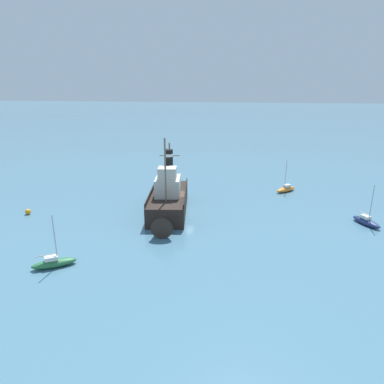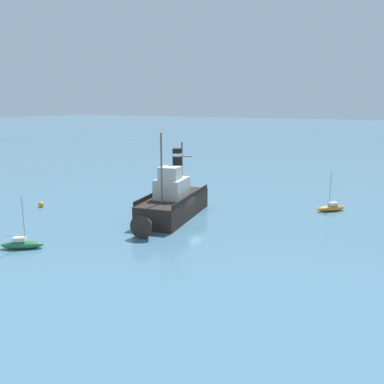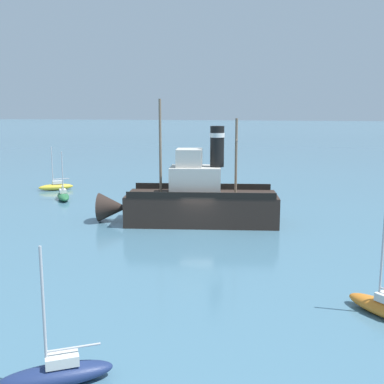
{
  "view_description": "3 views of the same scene",
  "coord_description": "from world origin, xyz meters",
  "views": [
    {
      "loc": [
        -7.76,
        40.33,
        15.43
      ],
      "look_at": [
        -1.03,
        -0.13,
        2.66
      ],
      "focal_mm": 32.0,
      "sensor_mm": 36.0,
      "label": 1
    },
    {
      "loc": [
        -21.18,
        39.18,
        12.94
      ],
      "look_at": [
        -0.46,
        0.16,
        3.2
      ],
      "focal_mm": 38.0,
      "sensor_mm": 36.0,
      "label": 2
    },
    {
      "loc": [
        -35.34,
        -6.72,
        9.28
      ],
      "look_at": [
        0.24,
        0.56,
        2.83
      ],
      "focal_mm": 45.0,
      "sensor_mm": 36.0,
      "label": 3
    }
  ],
  "objects": [
    {
      "name": "sailboat_orange",
      "position": [
        -13.7,
        -11.12,
        0.43
      ],
      "size": [
        3.5,
        3.43,
        4.9
      ],
      "color": "orange",
      "rests_on": "ground"
    },
    {
      "name": "sailboat_navy",
      "position": [
        -21.66,
        0.73,
        0.43
      ],
      "size": [
        2.86,
        3.84,
        4.9
      ],
      "color": "navy",
      "rests_on": "ground"
    },
    {
      "name": "sailboat_green",
      "position": [
        8.79,
        15.6,
        0.43
      ],
      "size": [
        3.8,
        2.96,
        4.9
      ],
      "color": "#286B3D",
      "rests_on": "ground"
    },
    {
      "name": "mooring_buoy",
      "position": [
        19.13,
        4.11,
        0.35
      ],
      "size": [
        0.69,
        0.69,
        0.69
      ],
      "primitive_type": "sphere",
      "color": "orange",
      "rests_on": "ground"
    },
    {
      "name": "ground_plane",
      "position": [
        0.0,
        0.0,
        0.0
      ],
      "size": [
        600.0,
        600.0,
        0.0
      ],
      "primitive_type": "plane",
      "color": "#477289"
    },
    {
      "name": "old_tugboat",
      "position": [
        1.86,
        0.72,
        1.83
      ],
      "size": [
        6.09,
        14.74,
        9.9
      ],
      "color": "#2D231E",
      "rests_on": "ground"
    }
  ]
}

